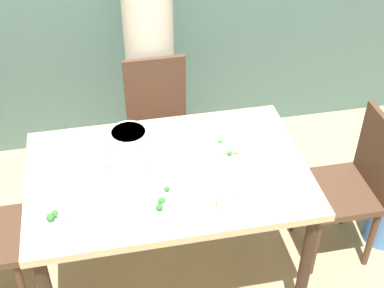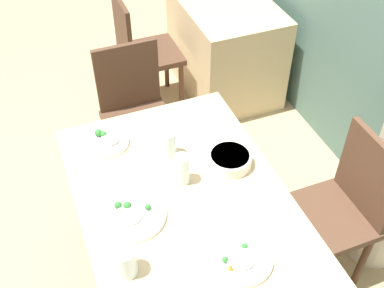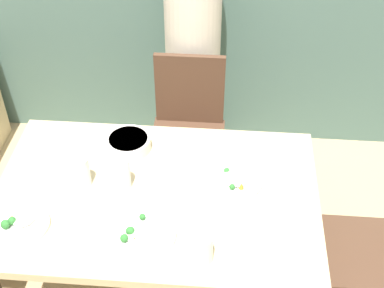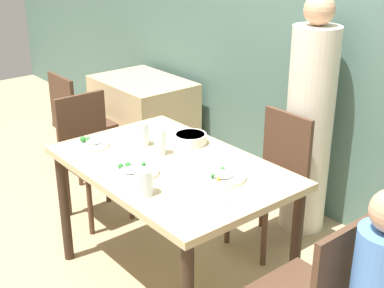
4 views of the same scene
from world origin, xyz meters
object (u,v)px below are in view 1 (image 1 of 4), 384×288
(chair_adult_spot, at_px, (159,124))
(chair_child_spot, at_px, (351,184))
(glass_water_tall, at_px, (227,200))
(bowl_curry, at_px, (129,136))
(person_adult, at_px, (150,62))
(plate_rice_adult, at_px, (228,148))

(chair_adult_spot, bearing_deg, chair_child_spot, -38.41)
(glass_water_tall, bearing_deg, bowl_curry, 122.09)
(chair_child_spot, distance_m, person_adult, 1.45)
(chair_child_spot, relative_size, person_adult, 0.55)
(chair_adult_spot, relative_size, chair_child_spot, 1.00)
(chair_adult_spot, height_order, bowl_curry, chair_adult_spot)
(chair_adult_spot, distance_m, bowl_curry, 0.64)
(person_adult, height_order, plate_rice_adult, person_adult)
(plate_rice_adult, bearing_deg, chair_child_spot, -5.57)
(bowl_curry, distance_m, plate_rice_adult, 0.50)
(bowl_curry, bearing_deg, glass_water_tall, -57.91)
(chair_adult_spot, height_order, plate_rice_adult, chair_adult_spot)
(plate_rice_adult, bearing_deg, bowl_curry, 159.98)
(person_adult, bearing_deg, chair_child_spot, -48.80)
(bowl_curry, relative_size, glass_water_tall, 1.52)
(plate_rice_adult, bearing_deg, chair_adult_spot, 110.46)
(chair_child_spot, bearing_deg, chair_adult_spot, -128.41)
(person_adult, bearing_deg, chair_adult_spot, -90.00)
(chair_child_spot, xyz_separation_m, plate_rice_adult, (-0.68, 0.07, 0.30))
(chair_child_spot, relative_size, bowl_curry, 4.51)
(chair_child_spot, distance_m, glass_water_tall, 0.93)
(plate_rice_adult, height_order, glass_water_tall, glass_water_tall)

